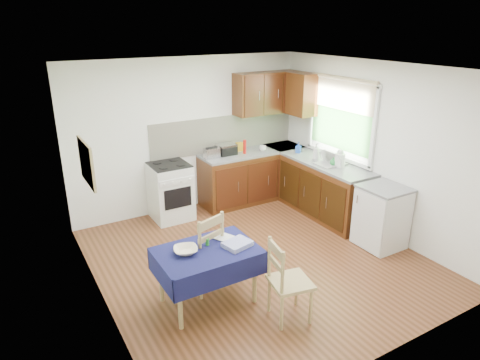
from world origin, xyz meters
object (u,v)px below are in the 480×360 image
chair_far (203,250)px  toaster (212,153)px  sandwich_press (226,149)px  dining_table (207,258)px  dish_rack (331,163)px  kettle (340,159)px  chair_near (286,279)px

chair_far → toaster: size_ratio=3.99×
chair_far → sandwich_press: (1.45, 2.09, 0.47)m
dining_table → dish_rack: 2.90m
kettle → chair_near: bearing=-143.6°
toaster → dish_rack: 1.91m
dining_table → toaster: size_ratio=4.47×
toaster → dish_rack: (1.45, -1.24, -0.06)m
dining_table → dish_rack: size_ratio=2.46×
dining_table → chair_far: size_ratio=1.12×
dish_rack → sandwich_press: bearing=146.8°
chair_near → kettle: bearing=-42.4°
toaster → dish_rack: size_ratio=0.55×
chair_far → dish_rack: bearing=178.8°
dining_table → toaster: 2.63m
chair_near → dish_rack: bearing=-39.4°
chair_far → dish_rack: 2.75m
chair_near → dish_rack: (2.10, 1.72, 0.44)m
dining_table → sandwich_press: sandwich_press is taller
dining_table → chair_far: 0.27m
toaster → dining_table: bearing=-119.7°
chair_near → toaster: (0.64, 2.96, 0.50)m
chair_near → kettle: kettle is taller
sandwich_press → kettle: size_ratio=1.11×
dining_table → chair_near: 0.90m
chair_near → sandwich_press: bearing=-6.3°
kettle → chair_far: bearing=-166.3°
chair_near → dish_rack: dish_rack is taller
chair_far → sandwich_press: size_ratio=3.25×
chair_far → toaster: bearing=-137.5°
dining_table → chair_near: bearing=-70.2°
dish_rack → kettle: 0.18m
dining_table → kettle: size_ratio=4.04×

